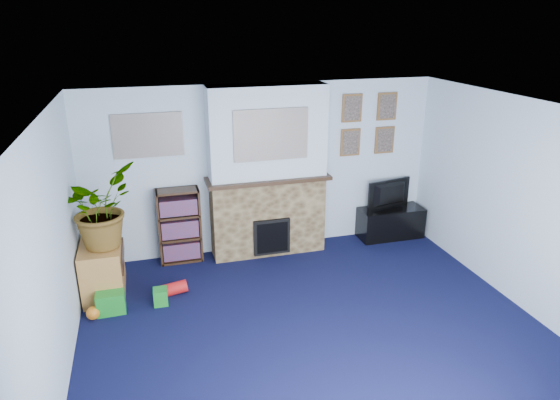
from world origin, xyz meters
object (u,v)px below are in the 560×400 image
object	(u,v)px
television	(392,195)
tv_stand	(390,223)
sideboard	(103,266)
bookshelf	(180,227)

from	to	relation	value
television	tv_stand	bearing A→B (deg)	78.46
television	sideboard	world-z (taller)	television
television	sideboard	size ratio (longest dim) A/B	0.89
television	bookshelf	world-z (taller)	bookshelf
sideboard	tv_stand	bearing A→B (deg)	7.40
tv_stand	television	size ratio (longest dim) A/B	1.31
television	sideboard	distance (m)	4.24
tv_stand	television	xyz separation A→B (m)	(0.00, 0.02, 0.46)
bookshelf	sideboard	size ratio (longest dim) A/B	1.23
tv_stand	sideboard	distance (m)	4.23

